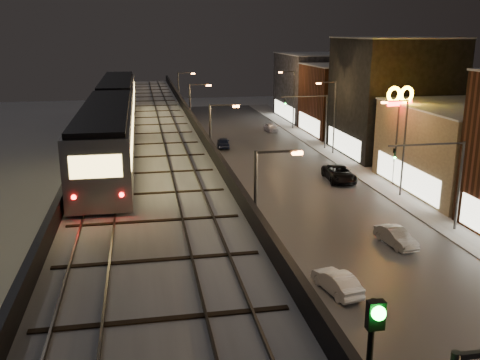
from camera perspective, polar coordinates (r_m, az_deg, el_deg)
road_surface at (r=52.09m, az=5.33°, el=-0.99°), size 17.00×120.00×0.06m
sidewalk_right at (r=55.58m, az=15.30°, el=-0.38°), size 4.00×120.00×0.14m
under_viaduct_pavement at (r=50.21m, az=-9.68°, el=-1.79°), size 11.00×120.00×0.06m
elevated_viaduct at (r=45.76m, az=-9.91°, el=3.73°), size 9.00×100.00×6.30m
viaduct_trackbed at (r=45.73m, az=-9.97°, el=4.70°), size 8.40×100.00×0.32m
viaduct_parapet_streetside at (r=45.92m, az=-4.53°, el=5.52°), size 0.30×100.00×1.10m
viaduct_parapet_far at (r=45.85m, az=-15.45°, el=4.99°), size 0.30×100.00×1.10m
building_c at (r=55.31m, az=23.01°, el=3.12°), size 12.20×15.20×8.16m
building_d at (r=68.55m, az=15.98°, el=8.51°), size 12.20×13.20×14.16m
building_e at (r=81.47m, az=11.52°, el=8.42°), size 12.20×12.20×10.16m
building_f at (r=94.46m, az=8.36°, el=9.82°), size 12.20×16.20×11.16m
streetlight_left_1 at (r=28.32m, az=2.18°, el=-4.27°), size 2.57×0.28×9.00m
streetlight_left_2 at (r=45.40m, az=-2.82°, el=3.36°), size 2.57×0.28×9.00m
streetlight_right_2 at (r=50.58m, az=16.86°, el=3.97°), size 2.56×0.28×9.00m
streetlight_left_3 at (r=62.99m, az=-5.07°, el=6.77°), size 2.57×0.28×9.00m
streetlight_right_3 at (r=66.82m, az=9.85°, el=7.11°), size 2.56×0.28×9.00m
streetlight_left_4 at (r=80.76m, az=-6.35°, el=8.69°), size 2.57×0.28×9.00m
streetlight_right_4 at (r=83.79m, az=5.57°, el=8.96°), size 2.56×0.28×9.00m
traffic_light_rig_a at (r=42.69m, az=21.16°, el=0.49°), size 6.10×0.34×7.00m
traffic_light_rig_b at (r=69.43m, az=8.27°, el=6.88°), size 6.10×0.34×7.00m
subway_train at (r=44.13m, az=-13.33°, el=6.93°), size 3.18×38.77×3.81m
rail_signal at (r=11.29m, az=13.96°, el=-16.59°), size 0.38×0.45×3.27m
car_near_white at (r=32.35m, az=10.28°, el=-10.73°), size 2.08×4.10×1.29m
car_mid_silver at (r=38.88m, az=0.90°, el=-5.65°), size 2.73×5.58×1.53m
car_far_white at (r=70.34m, az=-1.78°, el=3.97°), size 2.05×4.06×1.33m
car_onc_silver at (r=39.90m, az=16.28°, el=-5.93°), size 1.88×4.04×1.28m
car_onc_dark at (r=55.38m, az=10.54°, el=0.61°), size 3.00×5.75×1.55m
car_onc_red at (r=81.71m, az=3.30°, el=5.57°), size 1.68×3.76×1.26m
sign_mcdonalds at (r=53.73m, az=16.65°, el=7.60°), size 2.92×0.70×9.83m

